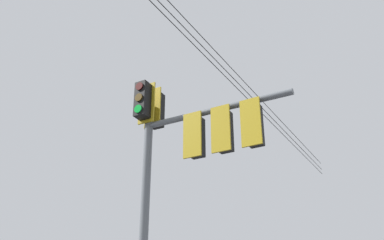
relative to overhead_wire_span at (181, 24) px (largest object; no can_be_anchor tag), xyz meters
The scene contains 2 objects.
signal_mast_assembly 5.03m from the overhead_wire_span, 42.60° to the left, with size 1.30×3.69×6.70m.
overhead_wire_span is the anchor object (origin of this frame).
Camera 1 is at (6.51, 6.29, 1.35)m, focal length 40.70 mm.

